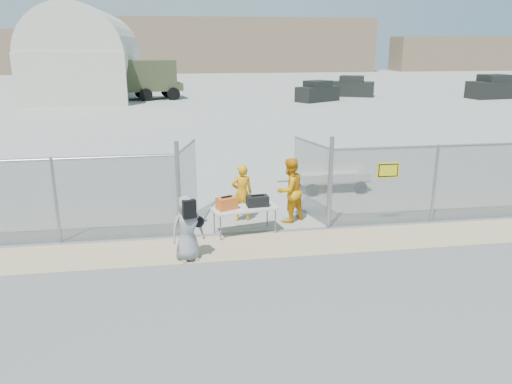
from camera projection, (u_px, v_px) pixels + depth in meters
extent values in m
plane|color=#555555|center=(270.00, 262.00, 11.44)|extent=(160.00, 160.00, 0.00)
cube|color=gray|center=(196.00, 92.00, 51.20)|extent=(160.00, 80.00, 0.01)
cube|color=tan|center=(262.00, 245.00, 12.39)|extent=(44.00, 1.60, 0.01)
cube|color=orange|center=(227.00, 203.00, 12.84)|extent=(0.58, 0.50, 0.31)
cube|color=black|center=(257.00, 201.00, 13.08)|extent=(0.59, 0.37, 0.27)
imported|color=orange|center=(242.00, 193.00, 13.94)|extent=(0.60, 0.40, 1.62)
imported|color=orange|center=(290.00, 190.00, 13.85)|extent=(1.12, 1.05, 1.82)
imported|color=gray|center=(187.00, 228.00, 11.38)|extent=(0.87, 0.70, 1.56)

